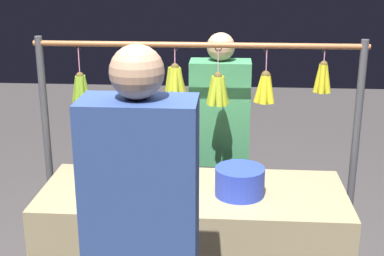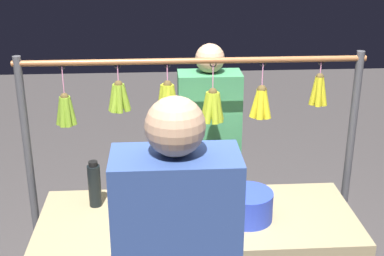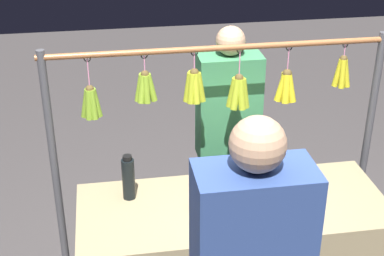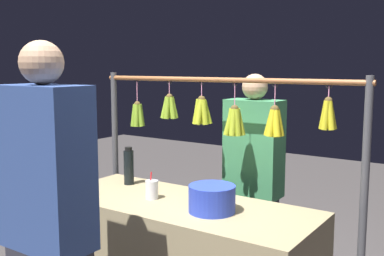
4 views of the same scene
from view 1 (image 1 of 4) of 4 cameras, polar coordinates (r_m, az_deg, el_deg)
display_rack at (r=3.18m, az=0.48°, el=1.71°), size 1.90×0.14×1.59m
water_bottle at (r=3.05m, az=-9.61°, el=-2.94°), size 0.07×0.07×0.25m
blue_bucket at (r=2.81m, az=5.01°, el=-5.58°), size 0.25×0.25×0.15m
drink_cup at (r=2.85m, az=-3.67°, el=-5.60°), size 0.08×0.08×0.16m
vendor_person at (r=3.54m, az=2.84°, el=-3.03°), size 0.38×0.20×1.59m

